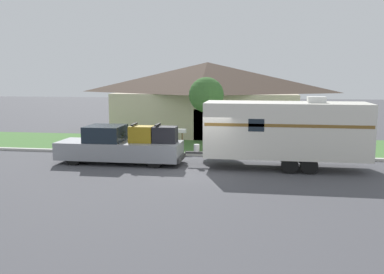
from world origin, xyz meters
name	(u,v)px	position (x,y,z in m)	size (l,w,h in m)	color
ground_plane	(203,171)	(0.00, 0.00, 0.00)	(120.00, 120.00, 0.00)	#47474C
curb_strip	(212,155)	(0.00, 3.75, 0.07)	(80.00, 0.30, 0.14)	beige
lawn_strip	(218,145)	(0.00, 7.40, 0.01)	(80.00, 7.00, 0.03)	#477538
house_across_street	(207,97)	(-1.32, 12.53, 2.74)	(13.79, 7.56, 5.28)	beige
pickup_truck	(121,146)	(-4.32, 1.26, 0.87)	(6.29, 2.00, 2.01)	black
travel_trailer	(286,130)	(3.72, 1.26, 1.84)	(8.50, 2.40, 3.40)	black
mailbox	(182,134)	(-1.83, 4.78, 1.02)	(0.48, 0.20, 1.32)	brown
tree_in_yard	(206,95)	(-0.53, 5.42, 3.22)	(2.02, 2.02, 4.26)	brown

